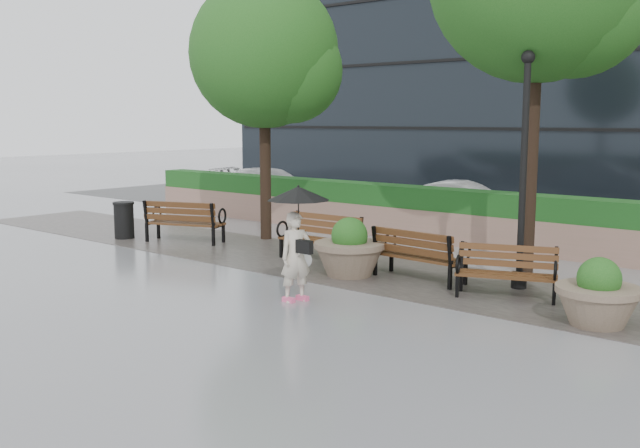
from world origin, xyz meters
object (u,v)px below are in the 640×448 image
Objects in this scene: bench_1 at (320,247)px; lamppost at (523,186)px; bench_0 at (185,230)px; planter_left at (349,253)px; bench_3 at (506,283)px; car_right at (464,201)px; trash_bin at (124,221)px; bench_2 at (419,265)px; car_left at (271,186)px; pedestrian at (297,232)px; planter_right at (598,299)px.

bench_1 is 4.72m from lamppost.
planter_left is at bearing 154.30° from bench_0.
bench_3 is 0.49× the size of car_right.
bench_2 is at bearing 4.87° from trash_bin.
bench_1 is at bearing 153.50° from bench_3.
bench_1 is 2.69m from bench_2.
bench_2 is 0.42× the size of car_left.
car_right is at bearing 103.56° from planter_left.
car_left reaches higher than bench_0.
car_right is at bearing 102.34° from bench_3.
pedestrian is (-0.75, -2.65, 0.89)m from bench_2.
planter_left is 12.29m from car_left.
pedestrian is at bearing -176.99° from car_right.
trash_bin is at bearing -178.55° from planter_left.
bench_1 is 1.64m from planter_left.
lamppost is 8.82m from car_right.
car_left is 1.23× the size of car_right.
lamppost reaches higher than bench_3.
planter_right is (3.67, -0.89, 0.11)m from bench_2.
car_left is at bearing -29.70° from bench_2.
planter_right is (10.45, -0.79, 0.10)m from bench_0.
planter_left is 3.52m from lamppost.
planter_right reaches higher than trash_bin.
car_right reaches higher than bench_3.
car_left is at bearing 152.27° from lamppost.
car_right is (-0.58, 7.49, 0.31)m from bench_1.
car_left is at bearing 150.75° from planter_right.
planter_left is 8.53m from car_right.
bench_2 is 3.78m from planter_right.
car_left reaches higher than planter_left.
planter_right is 0.29× the size of lamppost.
car_left is at bearing 83.56° from car_right.
planter_left is at bearing 36.30° from pedestrian.
trash_bin is at bearing -1.06° from bench_0.
bench_0 is at bearing -161.51° from car_left.
bench_2 is 8.49m from trash_bin.
car_left reaches higher than bench_3.
planter_left is 0.33× the size of lamppost.
car_left is 7.56m from car_right.
lamppost is 14.23m from car_left.
planter_left is at bearing 165.29° from bench_3.
pedestrian is (6.03, -2.54, 0.87)m from bench_0.
car_right reaches higher than planter_left.
car_right is at bearing 36.24° from pedestrian.
bench_2 is (6.78, 0.11, -0.02)m from bench_0.
planter_right reaches higher than bench_1.
bench_3 is at bearing -8.04° from bench_1.
bench_1 is 4.60m from bench_3.
bench_3 is at bearing 177.42° from bench_2.
pedestrian reaches higher than bench_2.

